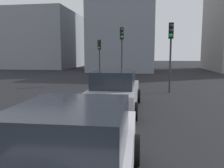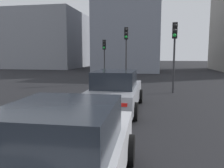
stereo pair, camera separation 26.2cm
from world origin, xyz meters
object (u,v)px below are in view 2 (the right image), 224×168
object	(u,v)px
car_silver_lead	(116,91)
traffic_light_near_right	(104,51)
car_white_second	(66,155)
traffic_light_far_left	(174,43)
traffic_light_near_left	(126,43)

from	to	relation	value
car_silver_lead	traffic_light_near_right	size ratio (longest dim) A/B	1.32
car_white_second	traffic_light_near_right	size ratio (longest dim) A/B	1.15
traffic_light_far_left	traffic_light_near_right	bearing A→B (deg)	-133.96
traffic_light_near_right	traffic_light_far_left	xyz separation A→B (m)	(-7.47, -5.72, 0.32)
traffic_light_near_right	traffic_light_far_left	distance (m)	9.41
traffic_light_near_left	traffic_light_near_right	bearing A→B (deg)	-141.85
car_white_second	traffic_light_near_left	world-z (taller)	traffic_light_near_left
car_white_second	traffic_light_near_right	xyz separation A→B (m)	(18.04, 3.28, 1.84)
car_white_second	car_silver_lead	bearing A→B (deg)	0.41
traffic_light_near_left	traffic_light_far_left	size ratio (longest dim) A/B	1.06
traffic_light_near_right	car_white_second	bearing A→B (deg)	12.13
traffic_light_near_right	car_silver_lead	bearing A→B (deg)	16.13
car_white_second	traffic_light_far_left	world-z (taller)	traffic_light_far_left
car_silver_lead	traffic_light_near_left	world-z (taller)	traffic_light_near_left
car_silver_lead	traffic_light_near_right	world-z (taller)	traffic_light_near_right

